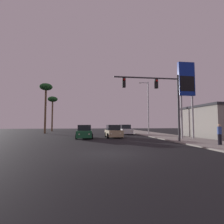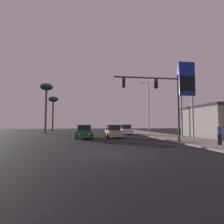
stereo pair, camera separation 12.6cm
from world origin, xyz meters
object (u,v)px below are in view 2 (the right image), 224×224
at_px(street_lamp, 148,105).
at_px(palm_tree_far, 53,101).
at_px(palm_tree_mid, 46,90).
at_px(car_tan, 113,132).
at_px(traffic_light_mast, 160,94).
at_px(pedestrian_on_sidewalk, 219,133).
at_px(car_white, 126,130).
at_px(car_green, 84,132).
at_px(gas_station_sign, 186,83).

height_order(street_lamp, palm_tree_far, street_lamp).
xyz_separation_m(palm_tree_far, palm_tree_mid, (0.67, -10.00, 0.87)).
bearing_deg(palm_tree_far, street_lamp, -39.58).
distance_m(car_tan, palm_tree_mid, 17.85).
bearing_deg(street_lamp, traffic_light_mast, -104.06).
bearing_deg(pedestrian_on_sidewalk, palm_tree_mid, 130.57).
bearing_deg(traffic_light_mast, palm_tree_mid, 128.74).
xyz_separation_m(car_white, traffic_light_mast, (0.50, -13.96, 3.92)).
bearing_deg(palm_tree_mid, traffic_light_mast, -51.26).
bearing_deg(car_white, palm_tree_mid, -17.72).
bearing_deg(car_green, pedestrian_on_sidewalk, 140.00).
height_order(traffic_light_mast, palm_tree_far, palm_tree_far).
distance_m(pedestrian_on_sidewalk, palm_tree_mid, 29.54).
relative_size(car_tan, palm_tree_mid, 0.45).
bearing_deg(pedestrian_on_sidewalk, traffic_light_mast, 139.96).
bearing_deg(gas_station_sign, car_white, 114.97).
distance_m(traffic_light_mast, gas_station_sign, 5.84).
bearing_deg(palm_tree_mid, car_tan, -44.95).
distance_m(car_white, street_lamp, 5.83).
relative_size(car_green, gas_station_sign, 0.48).
bearing_deg(car_tan, traffic_light_mast, 114.04).
height_order(car_white, car_green, same).
height_order(gas_station_sign, palm_tree_far, gas_station_sign).
relative_size(car_tan, gas_station_sign, 0.48).
height_order(traffic_light_mast, palm_tree_mid, palm_tree_mid).
height_order(car_tan, palm_tree_mid, palm_tree_mid).
height_order(car_tan, gas_station_sign, gas_station_sign).
bearing_deg(car_white, palm_tree_far, -43.77).
bearing_deg(car_white, gas_station_sign, 115.36).
distance_m(car_tan, gas_station_sign, 10.87).
relative_size(car_tan, car_green, 1.00).
bearing_deg(traffic_light_mast, car_green, 138.80).
relative_size(car_white, traffic_light_mast, 0.66).
height_order(car_white, gas_station_sign, gas_station_sign).
relative_size(car_white, palm_tree_mid, 0.45).
distance_m(gas_station_sign, pedestrian_on_sidewalk, 8.34).
distance_m(car_tan, car_white, 7.35).
bearing_deg(traffic_light_mast, street_lamp, 75.94).
distance_m(street_lamp, gas_station_sign, 10.15).
bearing_deg(street_lamp, car_green, -148.17).
bearing_deg(pedestrian_on_sidewalk, palm_tree_far, 121.29).
relative_size(car_white, palm_tree_far, 0.50).
relative_size(car_tan, car_white, 1.01).
xyz_separation_m(gas_station_sign, palm_tree_far, (-20.25, 25.62, 0.85)).
bearing_deg(traffic_light_mast, car_tan, 116.09).
bearing_deg(car_white, car_green, 48.00).
height_order(car_green, traffic_light_mast, traffic_light_mast).
relative_size(car_white, street_lamp, 0.48).
bearing_deg(palm_tree_mid, palm_tree_far, 93.85).
distance_m(car_white, traffic_light_mast, 14.51).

